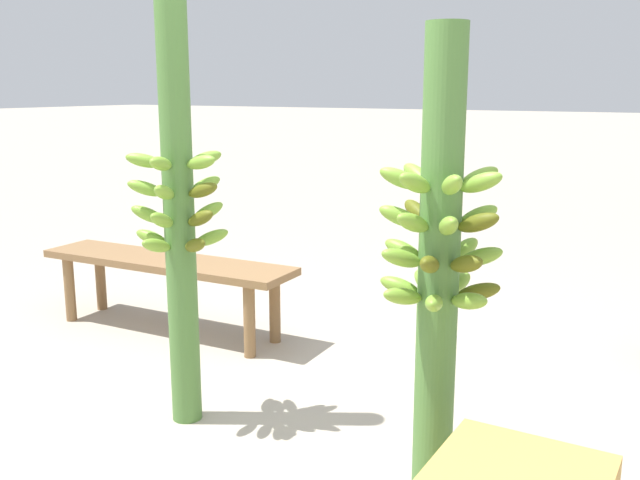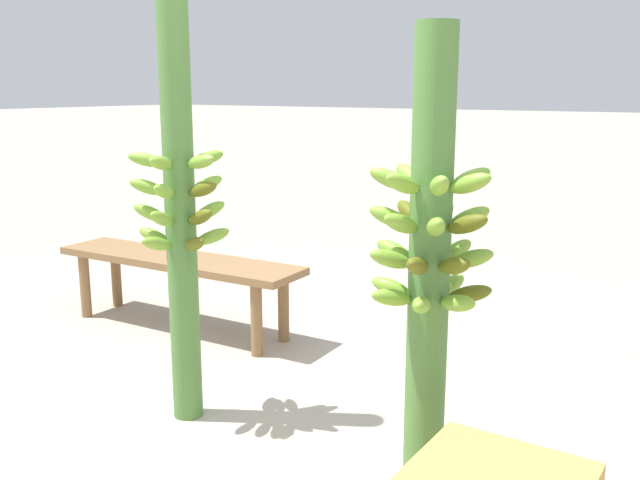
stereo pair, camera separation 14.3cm
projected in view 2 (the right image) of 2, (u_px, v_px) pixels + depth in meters
The scene contains 4 objects.
ground_plane at pixel (284, 475), 2.51m from camera, with size 80.00×80.00×0.00m, color #A89E8C.
banana_stalk_left at pixel (180, 207), 2.79m from camera, with size 0.40×0.40×1.74m.
banana_stalk_center at pixel (429, 267), 2.18m from camera, with size 0.40×0.40×1.53m.
market_bench at pixel (178, 268), 3.97m from camera, with size 1.53×0.41×0.42m.
Camera 2 is at (1.36, -1.84, 1.34)m, focal length 40.00 mm.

